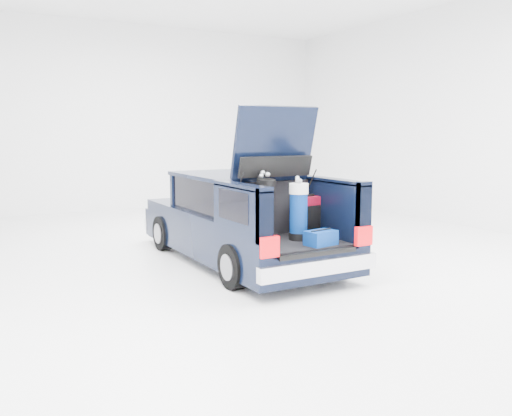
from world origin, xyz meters
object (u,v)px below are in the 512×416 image
car (238,220)px  blue_duffel (321,238)px  red_suitcase (308,216)px  black_golf_bag (264,209)px  blue_golf_bag (299,211)px

car → blue_duffel: (0.22, -2.01, 0.03)m
car → red_suitcase: 1.39m
red_suitcase → black_golf_bag: bearing=172.9°
car → red_suitcase: car is taller
blue_golf_bag → blue_duffel: blue_golf_bag is taller
car → red_suitcase: (0.50, -1.28, 0.21)m
car → blue_golf_bag: (0.16, -1.55, 0.34)m
car → black_golf_bag: size_ratio=4.80×
red_suitcase → blue_duffel: 0.80m
blue_duffel → black_golf_bag: bearing=115.1°
black_golf_bag → blue_duffel: size_ratio=2.16×
car → blue_duffel: bearing=-83.8°
black_golf_bag → blue_golf_bag: bearing=-36.5°
car → black_golf_bag: (-0.26, -1.31, 0.36)m
car → black_golf_bag: bearing=-101.2°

